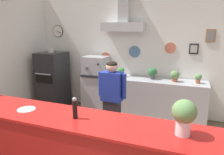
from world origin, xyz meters
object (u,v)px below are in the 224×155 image
(shop_worker, at_px, (112,99))
(espresso_machine, at_px, (96,66))
(basil_vase, at_px, (184,116))
(potted_rosemary, at_px, (152,73))
(potted_sage, at_px, (121,72))
(potted_oregano, at_px, (198,78))
(condiment_plate, at_px, (26,109))
(pizza_oven, at_px, (53,80))
(pepper_grinder, at_px, (75,108))
(potted_basil, at_px, (175,75))

(shop_worker, bearing_deg, espresso_machine, -51.96)
(shop_worker, xyz_separation_m, basil_vase, (1.24, -1.36, 0.44))
(potted_rosemary, bearing_deg, potted_sage, -178.66)
(potted_oregano, distance_m, basil_vase, 2.65)
(espresso_machine, distance_m, potted_oregano, 2.34)
(shop_worker, height_order, espresso_machine, shop_worker)
(shop_worker, height_order, condiment_plate, shop_worker)
(potted_sage, relative_size, potted_oregano, 1.08)
(potted_sage, distance_m, potted_rosemary, 0.74)
(pizza_oven, xyz_separation_m, condiment_plate, (1.47, -2.50, 0.34))
(potted_sage, xyz_separation_m, pepper_grinder, (0.37, -2.70, 0.13))
(potted_oregano, bearing_deg, condiment_plate, -126.98)
(potted_basil, bearing_deg, condiment_plate, -120.24)
(pizza_oven, xyz_separation_m, potted_sage, (1.80, 0.20, 0.33))
(potted_oregano, distance_m, pepper_grinder, 3.00)
(potted_rosemary, bearing_deg, potted_oregano, -2.18)
(pizza_oven, xyz_separation_m, shop_worker, (2.07, -1.10, 0.09))
(pizza_oven, relative_size, shop_worker, 1.03)
(pepper_grinder, relative_size, basil_vase, 0.71)
(espresso_machine, relative_size, condiment_plate, 2.66)
(espresso_machine, xyz_separation_m, pepper_grinder, (1.01, -2.67, 0.03))
(espresso_machine, height_order, basil_vase, basil_vase)
(potted_basil, height_order, pepper_grinder, pepper_grinder)
(shop_worker, bearing_deg, pepper_grinder, 95.99)
(potted_rosemary, xyz_separation_m, potted_basil, (0.49, -0.06, -0.01))
(pepper_grinder, xyz_separation_m, basil_vase, (1.15, 0.04, 0.07))
(potted_rosemary, xyz_separation_m, condiment_plate, (-1.06, -2.72, -0.01))
(pizza_oven, height_order, shop_worker, pizza_oven)
(potted_sage, xyz_separation_m, potted_basil, (1.22, -0.04, 0.02))
(shop_worker, distance_m, condiment_plate, 1.55)
(potted_oregano, bearing_deg, espresso_machine, -179.64)
(potted_sage, bearing_deg, potted_rosemary, 1.34)
(potted_oregano, bearing_deg, basil_vase, -93.83)
(shop_worker, relative_size, potted_rosemary, 5.91)
(potted_rosemary, bearing_deg, condiment_plate, -111.36)
(shop_worker, bearing_deg, potted_rosemary, -107.17)
(shop_worker, bearing_deg, potted_basil, -124.87)
(pepper_grinder, bearing_deg, potted_sage, 97.71)
(potted_oregano, height_order, pepper_grinder, pepper_grinder)
(potted_oregano, xyz_separation_m, potted_rosemary, (-0.96, 0.04, 0.03))
(potted_rosemary, height_order, pepper_grinder, pepper_grinder)
(shop_worker, relative_size, potted_basil, 6.25)
(condiment_plate, distance_m, pepper_grinder, 0.71)
(potted_sage, xyz_separation_m, potted_rosemary, (0.73, 0.02, 0.03))
(condiment_plate, bearing_deg, basil_vase, 1.35)
(potted_sage, bearing_deg, condiment_plate, -96.95)
(shop_worker, distance_m, potted_sage, 1.35)
(espresso_machine, distance_m, potted_rosemary, 1.38)
(pepper_grinder, bearing_deg, potted_basil, 72.14)
(potted_oregano, xyz_separation_m, basil_vase, (-0.18, -2.64, 0.21))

